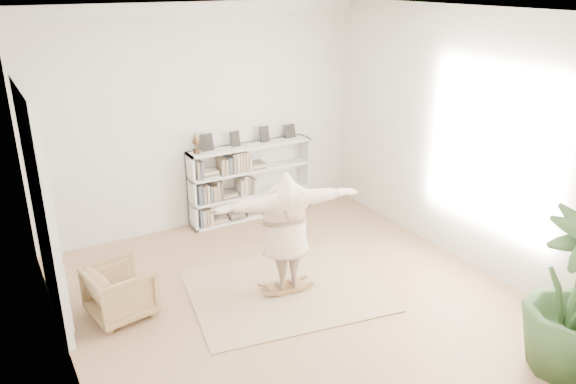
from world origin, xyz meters
The scene contains 8 objects.
floor centered at (0.00, 0.00, 0.00)m, with size 6.00×6.00×0.00m, color #94714C.
room_shell centered at (0.00, 2.94, 3.51)m, with size 6.00×6.00×6.00m.
doors centered at (-2.70, 1.30, 1.40)m, with size 0.09×1.78×2.92m.
bookshelf centered at (0.74, 2.82, 0.64)m, with size 2.20×0.35×1.64m.
armchair centered at (-2.02, 0.85, 0.34)m, with size 0.72×0.74×0.67m, color tan.
rug centered at (0.01, 0.32, 0.01)m, with size 2.50×2.00×0.02m, color tan.
rocker_board centered at (0.01, 0.32, 0.07)m, with size 0.53×0.37×0.10m.
person centered at (0.01, 0.32, 0.93)m, with size 1.97×0.54×1.61m, color beige.
Camera 1 is at (-3.23, -5.36, 3.98)m, focal length 35.00 mm.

